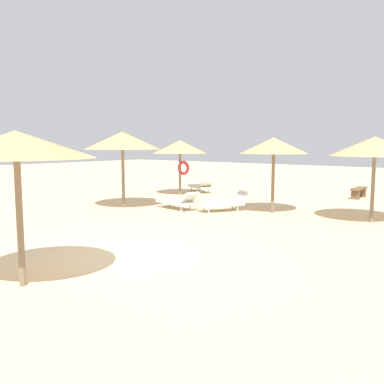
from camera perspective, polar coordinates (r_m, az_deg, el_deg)
The scene contains 10 objects.
ground_plane at distance 9.54m, azimuth -11.43°, elevation -8.84°, with size 80.00×80.00×0.00m, color beige.
parasol_2 at distance 16.49m, azimuth -9.56°, elevation 6.98°, with size 3.00×3.00×2.99m.
parasol_3 at distance 15.27m, azimuth 11.20°, elevation 6.26°, with size 2.45×2.45×2.75m.
parasol_4 at distance 7.80m, azimuth -23.08°, elevation 5.95°, with size 2.72×2.72×2.76m.
parasol_5 at distance 20.38m, azimuth -1.67°, elevation 6.18°, with size 2.64×2.64×2.68m.
parasol_7 at distance 14.41m, azimuth 23.90°, elevation 5.76°, with size 2.79×2.79×2.76m.
lounger_2 at distance 15.97m, azimuth -1.96°, elevation -1.26°, with size 1.95×0.92×0.74m.
lounger_3 at distance 15.59m, azimuth 4.45°, elevation -1.48°, with size 1.49×1.95×0.74m.
lounger_5 at distance 21.55m, azimuth 1.25°, elevation 0.80°, with size 1.98×1.45×0.69m.
bench_0 at distance 20.72m, azimuth 22.00°, elevation 0.16°, with size 0.45×1.51×0.49m.
Camera 1 is at (7.07, -5.88, 2.54)m, focal length 38.71 mm.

